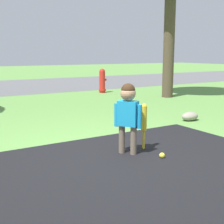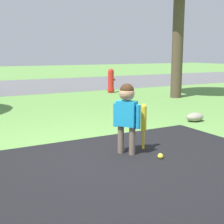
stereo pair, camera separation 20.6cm
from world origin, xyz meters
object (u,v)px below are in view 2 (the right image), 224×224
(baseball_bat, at_px, (144,120))
(sports_ball, at_px, (160,156))
(child, at_px, (127,109))
(fire_hydrant, at_px, (111,81))

(baseball_bat, xyz_separation_m, sports_ball, (-0.03, -0.44, -0.38))
(baseball_bat, height_order, sports_ball, baseball_bat)
(child, relative_size, baseball_bat, 1.46)
(child, bearing_deg, fire_hydrant, 118.33)
(sports_ball, xyz_separation_m, fire_hydrant, (2.71, 6.29, 0.36))
(fire_hydrant, bearing_deg, baseball_bat, -114.60)
(child, xyz_separation_m, baseball_bat, (0.31, 0.05, -0.20))
(fire_hydrant, bearing_deg, sports_ball, -113.32)
(child, xyz_separation_m, sports_ball, (0.28, -0.38, -0.58))
(child, height_order, fire_hydrant, child)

